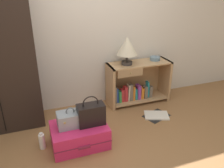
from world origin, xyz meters
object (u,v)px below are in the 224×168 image
(bookshelf, at_px, (136,84))
(bottle, at_px, (42,141))
(table_lamp, at_px, (127,47))
(bowl, at_px, (155,58))
(handbag, at_px, (91,114))
(train_case, at_px, (71,119))
(open_book_on_floor, at_px, (156,115))
(suitcase_large, at_px, (79,135))

(bookshelf, distance_m, bottle, 1.77)
(table_lamp, xyz_separation_m, bowl, (0.52, 0.04, -0.26))
(handbag, relative_size, bottle, 1.73)
(handbag, height_order, bottle, handbag)
(bowl, relative_size, train_case, 0.53)
(table_lamp, distance_m, open_book_on_floor, 1.14)
(bottle, xyz_separation_m, open_book_on_floor, (1.69, 0.18, -0.09))
(handbag, bearing_deg, open_book_on_floor, 13.95)
(bookshelf, distance_m, train_case, 1.46)
(bowl, bearing_deg, table_lamp, -175.82)
(suitcase_large, xyz_separation_m, handbag, (0.16, -0.01, 0.27))
(bowl, distance_m, open_book_on_floor, 0.94)
(bookshelf, height_order, open_book_on_floor, bookshelf)
(handbag, bearing_deg, bookshelf, 39.57)
(suitcase_large, height_order, handbag, handbag)
(bowl, distance_m, suitcase_large, 1.79)
(train_case, relative_size, bottle, 1.46)
(open_book_on_floor, bearing_deg, bookshelf, 99.26)
(bowl, relative_size, bottle, 0.77)
(suitcase_large, height_order, train_case, train_case)
(table_lamp, height_order, suitcase_large, table_lamp)
(bookshelf, xyz_separation_m, table_lamp, (-0.19, -0.02, 0.65))
(table_lamp, relative_size, train_case, 1.37)
(table_lamp, bearing_deg, handbag, -135.06)
(train_case, bearing_deg, bottle, 172.96)
(table_lamp, bearing_deg, bowl, 4.18)
(bowl, bearing_deg, open_book_on_floor, -112.57)
(bookshelf, height_order, train_case, bookshelf)
(bookshelf, relative_size, bowl, 6.14)
(handbag, bearing_deg, bottle, 171.57)
(handbag, bearing_deg, train_case, 169.49)
(train_case, xyz_separation_m, bottle, (-0.36, 0.04, -0.26))
(suitcase_large, relative_size, bottle, 3.11)
(open_book_on_floor, bearing_deg, bottle, -173.90)
(train_case, bearing_deg, bowl, 26.97)
(table_lamp, relative_size, suitcase_large, 0.64)
(bowl, bearing_deg, train_case, -153.03)
(handbag, xyz_separation_m, open_book_on_floor, (1.09, 0.27, -0.40))
(bowl, xyz_separation_m, suitcase_large, (-1.48, -0.83, -0.58))
(bottle, bearing_deg, handbag, -8.43)
(table_lamp, xyz_separation_m, suitcase_large, (-0.96, -0.79, -0.83))
(suitcase_large, distance_m, open_book_on_floor, 1.28)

